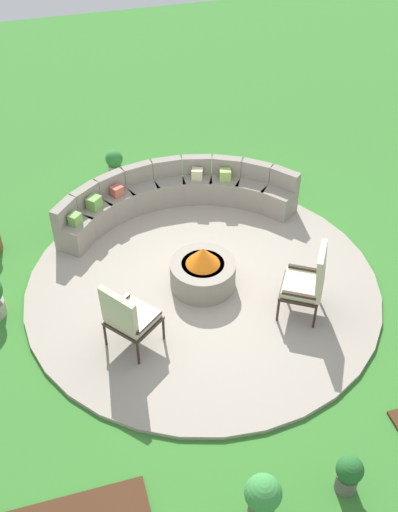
# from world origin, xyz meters

# --- Properties ---
(ground_plane) EXTENTS (24.00, 24.00, 0.00)m
(ground_plane) POSITION_xyz_m (0.00, 0.00, 0.00)
(ground_plane) COLOR #387A2D
(patio_circle) EXTENTS (5.22, 5.22, 0.06)m
(patio_circle) POSITION_xyz_m (0.00, 0.00, 0.03)
(patio_circle) COLOR #9E9384
(patio_circle) RESTS_ON ground_plane
(fire_pit) EXTENTS (0.96, 0.96, 0.69)m
(fire_pit) POSITION_xyz_m (0.00, 0.00, 0.33)
(fire_pit) COLOR gray
(fire_pit) RESTS_ON patio_circle
(curved_stone_bench) EXTENTS (4.07, 1.41, 0.75)m
(curved_stone_bench) POSITION_xyz_m (0.03, 1.89, 0.36)
(curved_stone_bench) COLOR gray
(curved_stone_bench) RESTS_ON patio_circle
(lounge_chair_front_left) EXTENTS (0.82, 0.84, 1.11)m
(lounge_chair_front_left) POSITION_xyz_m (-1.26, -0.88, 0.62)
(lounge_chair_front_left) COLOR #2D2319
(lounge_chair_front_left) RESTS_ON patio_circle
(lounge_chair_front_right) EXTENTS (0.78, 0.81, 1.13)m
(lounge_chair_front_right) POSITION_xyz_m (1.23, -0.92, 0.63)
(lounge_chair_front_right) COLOR #2D2319
(lounge_chair_front_right) RESTS_ON patio_circle
(potted_plant_0) EXTENTS (0.32, 0.32, 0.54)m
(potted_plant_0) POSITION_xyz_m (-0.70, 3.31, 0.30)
(potted_plant_0) COLOR #A89E8E
(potted_plant_0) RESTS_ON ground_plane
(potted_plant_3) EXTENTS (0.30, 0.30, 0.52)m
(potted_plant_3) POSITION_xyz_m (0.59, -3.50, 0.29)
(potted_plant_3) COLOR #605B56
(potted_plant_3) RESTS_ON ground_plane
(potted_plant_4) EXTENTS (0.39, 0.39, 0.69)m
(potted_plant_4) POSITION_xyz_m (-0.42, -3.55, 0.39)
(potted_plant_4) COLOR #605B56
(potted_plant_4) RESTS_ON ground_plane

